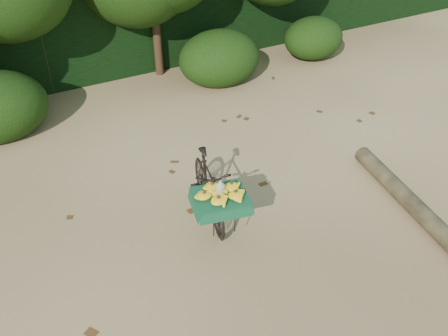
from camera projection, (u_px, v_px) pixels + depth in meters
ground at (272, 216)px, 6.68m from camera, size 80.00×80.00×0.00m
vendor_bicycle at (209, 188)px, 6.44m from camera, size 0.91×1.73×0.94m
fallen_log at (431, 223)px, 6.39m from camera, size 0.94×3.51×0.25m
hedge_backdrop at (118, 24)px, 10.64m from camera, size 26.00×1.80×1.80m
bush_clumps at (176, 70)px, 9.68m from camera, size 8.80×1.70×0.90m
leaf_litter at (248, 191)px, 7.14m from camera, size 7.00×7.30×0.01m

